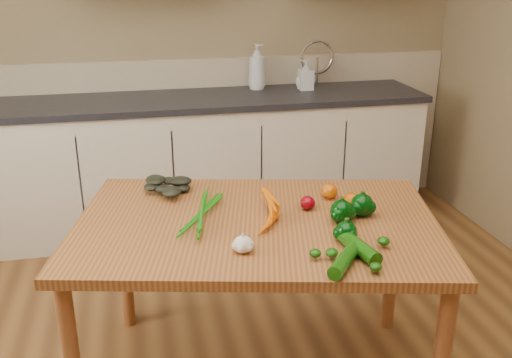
{
  "coord_description": "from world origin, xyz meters",
  "views": [
    {
      "loc": [
        -0.28,
        -1.46,
        1.72
      ],
      "look_at": [
        0.21,
        0.79,
        0.84
      ],
      "focal_mm": 40.0,
      "sensor_mm": 36.0,
      "label": 1
    }
  ],
  "objects_px": {
    "pepper_a": "(342,211)",
    "soap_bottle_a": "(257,67)",
    "pepper_c": "(346,232)",
    "zucchini_b": "(345,260)",
    "tomato_a": "(308,203)",
    "garlic_bulb": "(243,244)",
    "zucchini_a": "(358,247)",
    "table": "(257,240)",
    "tomato_c": "(351,201)",
    "soap_bottle_b": "(306,75)",
    "soap_bottle_c": "(304,78)",
    "pepper_b": "(362,205)",
    "carrot_bunch": "(249,210)",
    "tomato_b": "(329,191)",
    "leafy_greens": "(167,183)"
  },
  "relations": [
    {
      "from": "pepper_a",
      "to": "soap_bottle_a",
      "type": "bearing_deg",
      "value": 87.85
    },
    {
      "from": "soap_bottle_a",
      "to": "pepper_b",
      "type": "relative_size",
      "value": 3.37
    },
    {
      "from": "carrot_bunch",
      "to": "zucchini_a",
      "type": "height_order",
      "value": "carrot_bunch"
    },
    {
      "from": "pepper_a",
      "to": "pepper_c",
      "type": "height_order",
      "value": "pepper_a"
    },
    {
      "from": "leafy_greens",
      "to": "pepper_b",
      "type": "bearing_deg",
      "value": -27.9
    },
    {
      "from": "soap_bottle_c",
      "to": "leafy_greens",
      "type": "distance_m",
      "value": 1.74
    },
    {
      "from": "carrot_bunch",
      "to": "tomato_a",
      "type": "height_order",
      "value": "carrot_bunch"
    },
    {
      "from": "garlic_bulb",
      "to": "zucchini_a",
      "type": "bearing_deg",
      "value": -14.09
    },
    {
      "from": "zucchini_a",
      "to": "soap_bottle_b",
      "type": "bearing_deg",
      "value": 78.3
    },
    {
      "from": "pepper_a",
      "to": "zucchini_b",
      "type": "relative_size",
      "value": 0.43
    },
    {
      "from": "carrot_bunch",
      "to": "leafy_greens",
      "type": "bearing_deg",
      "value": 145.68
    },
    {
      "from": "tomato_a",
      "to": "tomato_c",
      "type": "distance_m",
      "value": 0.18
    },
    {
      "from": "pepper_b",
      "to": "tomato_a",
      "type": "height_order",
      "value": "pepper_b"
    },
    {
      "from": "garlic_bulb",
      "to": "tomato_b",
      "type": "xyz_separation_m",
      "value": [
        0.46,
        0.4,
        0.0
      ]
    },
    {
      "from": "garlic_bulb",
      "to": "tomato_a",
      "type": "height_order",
      "value": "garlic_bulb"
    },
    {
      "from": "soap_bottle_a",
      "to": "carrot_bunch",
      "type": "distance_m",
      "value": 1.85
    },
    {
      "from": "tomato_a",
      "to": "leafy_greens",
      "type": "bearing_deg",
      "value": 152.32
    },
    {
      "from": "soap_bottle_a",
      "to": "soap_bottle_c",
      "type": "xyz_separation_m",
      "value": [
        0.32,
        -0.07,
        -0.08
      ]
    },
    {
      "from": "leafy_greens",
      "to": "tomato_b",
      "type": "relative_size",
      "value": 2.88
    },
    {
      "from": "table",
      "to": "tomato_b",
      "type": "relative_size",
      "value": 22.53
    },
    {
      "from": "carrot_bunch",
      "to": "pepper_b",
      "type": "height_order",
      "value": "pepper_b"
    },
    {
      "from": "soap_bottle_c",
      "to": "garlic_bulb",
      "type": "xyz_separation_m",
      "value": [
        -0.81,
        -1.99,
        -0.18
      ]
    },
    {
      "from": "garlic_bulb",
      "to": "pepper_b",
      "type": "distance_m",
      "value": 0.56
    },
    {
      "from": "soap_bottle_a",
      "to": "tomato_b",
      "type": "bearing_deg",
      "value": -122.7
    },
    {
      "from": "soap_bottle_c",
      "to": "pepper_a",
      "type": "bearing_deg",
      "value": 86.55
    },
    {
      "from": "table",
      "to": "soap_bottle_c",
      "type": "relative_size",
      "value": 10.99
    },
    {
      "from": "pepper_a",
      "to": "tomato_c",
      "type": "relative_size",
      "value": 1.23
    },
    {
      "from": "soap_bottle_c",
      "to": "tomato_c",
      "type": "xyz_separation_m",
      "value": [
        -0.3,
        -1.71,
        -0.17
      ]
    },
    {
      "from": "pepper_b",
      "to": "tomato_c",
      "type": "xyz_separation_m",
      "value": [
        -0.02,
        0.08,
        -0.01
      ]
    },
    {
      "from": "garlic_bulb",
      "to": "pepper_b",
      "type": "height_order",
      "value": "pepper_b"
    },
    {
      "from": "soap_bottle_b",
      "to": "table",
      "type": "bearing_deg",
      "value": -23.08
    },
    {
      "from": "soap_bottle_b",
      "to": "soap_bottle_a",
      "type": "bearing_deg",
      "value": -106.75
    },
    {
      "from": "tomato_a",
      "to": "soap_bottle_a",
      "type": "bearing_deg",
      "value": 84.62
    },
    {
      "from": "pepper_a",
      "to": "soap_bottle_c",
      "type": "bearing_deg",
      "value": 78.02
    },
    {
      "from": "soap_bottle_a",
      "to": "zucchini_b",
      "type": "relative_size",
      "value": 1.46
    },
    {
      "from": "tomato_c",
      "to": "zucchini_b",
      "type": "bearing_deg",
      "value": -113.57
    },
    {
      "from": "soap_bottle_b",
      "to": "soap_bottle_c",
      "type": "xyz_separation_m",
      "value": [
        -0.01,
        0.03,
        -0.03
      ]
    },
    {
      "from": "table",
      "to": "pepper_c",
      "type": "xyz_separation_m",
      "value": [
        0.28,
        -0.24,
        0.12
      ]
    },
    {
      "from": "soap_bottle_b",
      "to": "pepper_c",
      "type": "distance_m",
      "value": 2.02
    },
    {
      "from": "soap_bottle_a",
      "to": "carrot_bunch",
      "type": "relative_size",
      "value": 1.16
    },
    {
      "from": "soap_bottle_c",
      "to": "tomato_c",
      "type": "relative_size",
      "value": 1.97
    },
    {
      "from": "garlic_bulb",
      "to": "tomato_c",
      "type": "relative_size",
      "value": 0.96
    },
    {
      "from": "soap_bottle_a",
      "to": "tomato_a",
      "type": "bearing_deg",
      "value": -126.75
    },
    {
      "from": "pepper_b",
      "to": "zucchini_a",
      "type": "relative_size",
      "value": 0.43
    },
    {
      "from": "tomato_b",
      "to": "zucchini_b",
      "type": "distance_m",
      "value": 0.59
    },
    {
      "from": "soap_bottle_b",
      "to": "tomato_b",
      "type": "distance_m",
      "value": 1.62
    },
    {
      "from": "table",
      "to": "leafy_greens",
      "type": "relative_size",
      "value": 7.83
    },
    {
      "from": "table",
      "to": "carrot_bunch",
      "type": "height_order",
      "value": "carrot_bunch"
    },
    {
      "from": "pepper_b",
      "to": "garlic_bulb",
      "type": "bearing_deg",
      "value": -158.86
    },
    {
      "from": "soap_bottle_a",
      "to": "pepper_a",
      "type": "bearing_deg",
      "value": -123.51
    }
  ]
}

